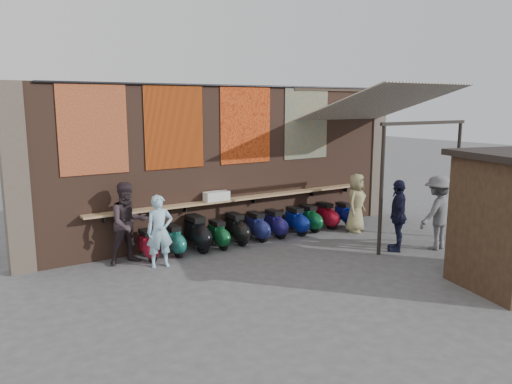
{
  "coord_description": "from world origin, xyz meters",
  "views": [
    {
      "loc": [
        -6.54,
        -8.61,
        3.56
      ],
      "look_at": [
        -0.21,
        1.2,
        1.47
      ],
      "focal_mm": 35.0,
      "sensor_mm": 36.0,
      "label": 1
    }
  ],
  "objects_px": {
    "scooter_stool_0": "(148,245)",
    "scooter_stool_8": "(310,218)",
    "scooter_stool_7": "(296,221)",
    "scooter_stool_1": "(174,240)",
    "scooter_stool_10": "(345,214)",
    "scooter_stool_4": "(236,229)",
    "diner_right": "(128,223)",
    "shelf_box": "(217,196)",
    "scooter_stool_2": "(197,234)",
    "shopper_tan": "(356,203)",
    "shopper_grey": "(438,212)",
    "scooter_stool_5": "(257,227)",
    "scooter_stool_9": "(326,216)",
    "scooter_stool_6": "(275,224)",
    "diner_left": "(160,231)",
    "scooter_stool_3": "(218,234)",
    "shopper_navy": "(398,215)"
  },
  "relations": [
    {
      "from": "scooter_stool_0",
      "to": "scooter_stool_2",
      "type": "xyz_separation_m",
      "value": [
        1.27,
        0.05,
        0.08
      ]
    },
    {
      "from": "scooter_stool_8",
      "to": "shopper_navy",
      "type": "distance_m",
      "value": 2.74
    },
    {
      "from": "shelf_box",
      "to": "scooter_stool_10",
      "type": "xyz_separation_m",
      "value": [
        4.08,
        -0.33,
        -0.91
      ]
    },
    {
      "from": "scooter_stool_1",
      "to": "scooter_stool_3",
      "type": "height_order",
      "value": "scooter_stool_1"
    },
    {
      "from": "scooter_stool_0",
      "to": "shopper_grey",
      "type": "relative_size",
      "value": 0.39
    },
    {
      "from": "diner_left",
      "to": "scooter_stool_5",
      "type": "bearing_deg",
      "value": 21.72
    },
    {
      "from": "shelf_box",
      "to": "scooter_stool_2",
      "type": "height_order",
      "value": "shelf_box"
    },
    {
      "from": "scooter_stool_6",
      "to": "shopper_navy",
      "type": "distance_m",
      "value": 3.21
    },
    {
      "from": "shelf_box",
      "to": "diner_left",
      "type": "distance_m",
      "value": 2.15
    },
    {
      "from": "scooter_stool_9",
      "to": "scooter_stool_4",
      "type": "bearing_deg",
      "value": 179.99
    },
    {
      "from": "scooter_stool_10",
      "to": "shopper_tan",
      "type": "height_order",
      "value": "shopper_tan"
    },
    {
      "from": "scooter_stool_2",
      "to": "diner_right",
      "type": "bearing_deg",
      "value": -178.51
    },
    {
      "from": "scooter_stool_7",
      "to": "scooter_stool_1",
      "type": "bearing_deg",
      "value": 179.33
    },
    {
      "from": "scooter_stool_4",
      "to": "scooter_stool_10",
      "type": "bearing_deg",
      "value": -1.21
    },
    {
      "from": "scooter_stool_10",
      "to": "scooter_stool_0",
      "type": "bearing_deg",
      "value": 179.81
    },
    {
      "from": "scooter_stool_1",
      "to": "scooter_stool_5",
      "type": "height_order",
      "value": "scooter_stool_5"
    },
    {
      "from": "scooter_stool_8",
      "to": "scooter_stool_1",
      "type": "bearing_deg",
      "value": -179.76
    },
    {
      "from": "shelf_box",
      "to": "diner_left",
      "type": "height_order",
      "value": "diner_left"
    },
    {
      "from": "shopper_tan",
      "to": "scooter_stool_10",
      "type": "bearing_deg",
      "value": 48.2
    },
    {
      "from": "scooter_stool_0",
      "to": "scooter_stool_8",
      "type": "relative_size",
      "value": 0.95
    },
    {
      "from": "shopper_grey",
      "to": "scooter_stool_7",
      "type": "bearing_deg",
      "value": -60.29
    },
    {
      "from": "scooter_stool_1",
      "to": "scooter_stool_2",
      "type": "xyz_separation_m",
      "value": [
        0.62,
        0.03,
        0.07
      ]
    },
    {
      "from": "scooter_stool_6",
      "to": "diner_left",
      "type": "relative_size",
      "value": 0.47
    },
    {
      "from": "scooter_stool_0",
      "to": "diner_left",
      "type": "distance_m",
      "value": 0.75
    },
    {
      "from": "scooter_stool_4",
      "to": "shopper_grey",
      "type": "bearing_deg",
      "value": -37.96
    },
    {
      "from": "scooter_stool_1",
      "to": "shopper_grey",
      "type": "xyz_separation_m",
      "value": [
        5.65,
        -3.02,
        0.56
      ]
    },
    {
      "from": "diner_right",
      "to": "shelf_box",
      "type": "bearing_deg",
      "value": 3.56
    },
    {
      "from": "scooter_stool_4",
      "to": "shopper_grey",
      "type": "relative_size",
      "value": 0.44
    },
    {
      "from": "scooter_stool_10",
      "to": "shopper_tan",
      "type": "distance_m",
      "value": 0.85
    },
    {
      "from": "scooter_stool_4",
      "to": "scooter_stool_8",
      "type": "height_order",
      "value": "scooter_stool_4"
    },
    {
      "from": "scooter_stool_6",
      "to": "scooter_stool_5",
      "type": "bearing_deg",
      "value": -178.21
    },
    {
      "from": "scooter_stool_3",
      "to": "scooter_stool_9",
      "type": "bearing_deg",
      "value": 1.45
    },
    {
      "from": "diner_right",
      "to": "scooter_stool_6",
      "type": "bearing_deg",
      "value": -3.14
    },
    {
      "from": "shopper_tan",
      "to": "shopper_grey",
      "type": "bearing_deg",
      "value": -101.58
    },
    {
      "from": "scooter_stool_10",
      "to": "diner_left",
      "type": "distance_m",
      "value": 6.02
    },
    {
      "from": "scooter_stool_5",
      "to": "scooter_stool_8",
      "type": "relative_size",
      "value": 1.02
    },
    {
      "from": "diner_right",
      "to": "shopper_tan",
      "type": "bearing_deg",
      "value": -9.98
    },
    {
      "from": "scooter_stool_10",
      "to": "shopper_navy",
      "type": "relative_size",
      "value": 0.4
    },
    {
      "from": "diner_left",
      "to": "shopper_tan",
      "type": "height_order",
      "value": "shopper_tan"
    },
    {
      "from": "shelf_box",
      "to": "scooter_stool_7",
      "type": "height_order",
      "value": "shelf_box"
    },
    {
      "from": "shelf_box",
      "to": "scooter_stool_10",
      "type": "relative_size",
      "value": 0.91
    },
    {
      "from": "scooter_stool_8",
      "to": "scooter_stool_10",
      "type": "bearing_deg",
      "value": -2.66
    },
    {
      "from": "scooter_stool_4",
      "to": "scooter_stool_9",
      "type": "height_order",
      "value": "scooter_stool_4"
    },
    {
      "from": "scooter_stool_5",
      "to": "scooter_stool_8",
      "type": "height_order",
      "value": "scooter_stool_5"
    },
    {
      "from": "scooter_stool_4",
      "to": "scooter_stool_8",
      "type": "bearing_deg",
      "value": -0.42
    },
    {
      "from": "scooter_stool_3",
      "to": "diner_right",
      "type": "relative_size",
      "value": 0.39
    },
    {
      "from": "scooter_stool_6",
      "to": "diner_left",
      "type": "distance_m",
      "value": 3.61
    },
    {
      "from": "scooter_stool_7",
      "to": "shopper_tan",
      "type": "bearing_deg",
      "value": -23.16
    },
    {
      "from": "scooter_stool_9",
      "to": "diner_right",
      "type": "distance_m",
      "value": 5.84
    },
    {
      "from": "scooter_stool_3",
      "to": "scooter_stool_5",
      "type": "height_order",
      "value": "scooter_stool_5"
    }
  ]
}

